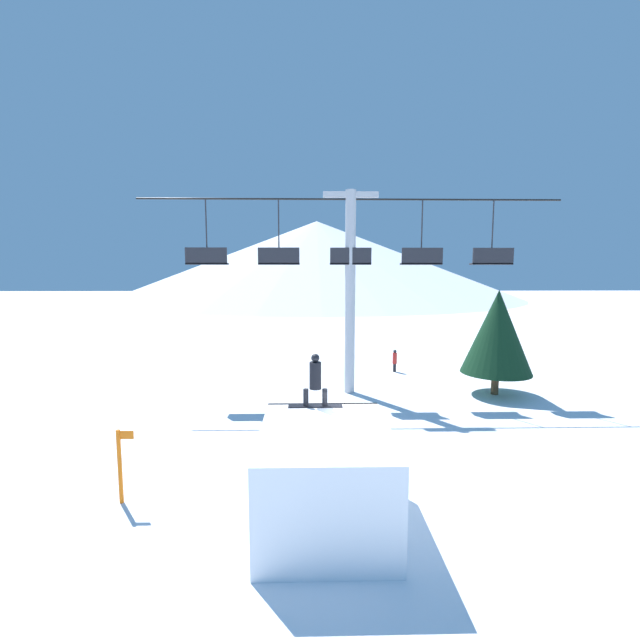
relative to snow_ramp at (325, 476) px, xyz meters
The scene contains 8 objects.
ground_plane 1.83m from the snow_ramp, 41.48° to the left, with size 220.00×220.00×0.00m, color white.
mountain_ridge 83.39m from the snow_ramp, 89.23° to the left, with size 82.47×82.47×15.98m.
snow_ramp is the anchor object (origin of this frame).
snowboarder 2.31m from the snow_ramp, 97.13° to the left, with size 1.35×0.29×1.34m.
chairlift 11.07m from the snow_ramp, 81.78° to the left, with size 18.46×0.46×8.99m.
pine_tree_near 12.65m from the snow_ramp, 50.58° to the left, with size 3.05×3.05×4.69m.
trail_marker 4.90m from the snow_ramp, 169.09° to the left, with size 0.41×0.10×1.79m.
distant_skier 14.71m from the snow_ramp, 72.96° to the left, with size 0.24×0.24×1.23m.
Camera 1 is at (-1.43, -9.80, 5.49)m, focal length 24.00 mm.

